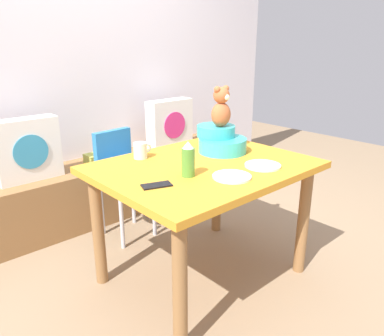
{
  "coord_description": "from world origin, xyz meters",
  "views": [
    {
      "loc": [
        -1.41,
        -1.47,
        1.41
      ],
      "look_at": [
        0.0,
        0.1,
        0.69
      ],
      "focal_mm": 35.28,
      "sensor_mm": 36.0,
      "label": 1
    }
  ],
  "objects_px": {
    "pillow_floral_right": "(170,124)",
    "book_stack": "(98,158)",
    "teddy_bear": "(221,108)",
    "dinner_plate_far": "(263,166)",
    "pillow_floral_left": "(27,150)",
    "cell_phone": "(157,185)",
    "dining_table": "(204,182)",
    "highchair": "(124,169)",
    "coffee_mug": "(141,150)",
    "infant_seat_teal": "(220,140)",
    "ketchup_bottle": "(188,160)",
    "dinner_plate_near": "(232,177)"
  },
  "relations": [
    {
      "from": "teddy_bear",
      "to": "coffee_mug",
      "type": "xyz_separation_m",
      "value": [
        -0.45,
        0.22,
        -0.23
      ]
    },
    {
      "from": "pillow_floral_left",
      "to": "dining_table",
      "type": "relative_size",
      "value": 0.37
    },
    {
      "from": "teddy_bear",
      "to": "ketchup_bottle",
      "type": "bearing_deg",
      "value": -155.46
    },
    {
      "from": "dinner_plate_far",
      "to": "teddy_bear",
      "type": "bearing_deg",
      "value": 83.4
    },
    {
      "from": "pillow_floral_left",
      "to": "dining_table",
      "type": "distance_m",
      "value": 1.32
    },
    {
      "from": "dining_table",
      "to": "dinner_plate_near",
      "type": "xyz_separation_m",
      "value": [
        -0.05,
        -0.26,
        0.11
      ]
    },
    {
      "from": "pillow_floral_right",
      "to": "book_stack",
      "type": "bearing_deg",
      "value": 178.36
    },
    {
      "from": "dinner_plate_far",
      "to": "pillow_floral_right",
      "type": "bearing_deg",
      "value": 70.94
    },
    {
      "from": "dining_table",
      "to": "coffee_mug",
      "type": "bearing_deg",
      "value": 121.24
    },
    {
      "from": "pillow_floral_right",
      "to": "cell_phone",
      "type": "relative_size",
      "value": 3.06
    },
    {
      "from": "book_stack",
      "to": "ketchup_bottle",
      "type": "xyz_separation_m",
      "value": [
        -0.18,
        -1.3,
        0.33
      ]
    },
    {
      "from": "pillow_floral_right",
      "to": "ketchup_bottle",
      "type": "relative_size",
      "value": 2.38
    },
    {
      "from": "ketchup_bottle",
      "to": "dinner_plate_near",
      "type": "distance_m",
      "value": 0.24
    },
    {
      "from": "book_stack",
      "to": "infant_seat_teal",
      "type": "height_order",
      "value": "infant_seat_teal"
    },
    {
      "from": "dining_table",
      "to": "highchair",
      "type": "bearing_deg",
      "value": 93.8
    },
    {
      "from": "coffee_mug",
      "to": "infant_seat_teal",
      "type": "bearing_deg",
      "value": -25.44
    },
    {
      "from": "highchair",
      "to": "dinner_plate_far",
      "type": "height_order",
      "value": "highchair"
    },
    {
      "from": "pillow_floral_right",
      "to": "cell_phone",
      "type": "height_order",
      "value": "pillow_floral_right"
    },
    {
      "from": "pillow_floral_left",
      "to": "coffee_mug",
      "type": "xyz_separation_m",
      "value": [
        0.37,
        -0.86,
        0.11
      ]
    },
    {
      "from": "coffee_mug",
      "to": "cell_phone",
      "type": "relative_size",
      "value": 0.83
    },
    {
      "from": "ketchup_bottle",
      "to": "dinner_plate_far",
      "type": "relative_size",
      "value": 0.92
    },
    {
      "from": "pillow_floral_right",
      "to": "infant_seat_teal",
      "type": "height_order",
      "value": "same"
    },
    {
      "from": "book_stack",
      "to": "dinner_plate_far",
      "type": "relative_size",
      "value": 1.0
    },
    {
      "from": "pillow_floral_left",
      "to": "dinner_plate_near",
      "type": "bearing_deg",
      "value": -70.23
    },
    {
      "from": "highchair",
      "to": "cell_phone",
      "type": "height_order",
      "value": "highchair"
    },
    {
      "from": "cell_phone",
      "to": "pillow_floral_left",
      "type": "bearing_deg",
      "value": 26.42
    },
    {
      "from": "dinner_plate_near",
      "to": "infant_seat_teal",
      "type": "bearing_deg",
      "value": 51.08
    },
    {
      "from": "pillow_floral_right",
      "to": "cell_phone",
      "type": "distance_m",
      "value": 1.71
    },
    {
      "from": "pillow_floral_right",
      "to": "pillow_floral_left",
      "type": "bearing_deg",
      "value": 180.0
    },
    {
      "from": "dining_table",
      "to": "infant_seat_teal",
      "type": "xyz_separation_m",
      "value": [
        0.25,
        0.12,
        0.18
      ]
    },
    {
      "from": "infant_seat_teal",
      "to": "ketchup_bottle",
      "type": "bearing_deg",
      "value": -155.4
    },
    {
      "from": "pillow_floral_right",
      "to": "highchair",
      "type": "bearing_deg",
      "value": -151.36
    },
    {
      "from": "dining_table",
      "to": "infant_seat_teal",
      "type": "bearing_deg",
      "value": 24.52
    },
    {
      "from": "ketchup_bottle",
      "to": "pillow_floral_left",
      "type": "bearing_deg",
      "value": 106.12
    },
    {
      "from": "book_stack",
      "to": "infant_seat_teal",
      "type": "bearing_deg",
      "value": -75.87
    },
    {
      "from": "ketchup_bottle",
      "to": "dinner_plate_near",
      "type": "relative_size",
      "value": 0.92
    },
    {
      "from": "dinner_plate_near",
      "to": "pillow_floral_right",
      "type": "bearing_deg",
      "value": 62.36
    },
    {
      "from": "book_stack",
      "to": "cell_phone",
      "type": "xyz_separation_m",
      "value": [
        -0.39,
        -1.31,
        0.24
      ]
    },
    {
      "from": "pillow_floral_right",
      "to": "dining_table",
      "type": "xyz_separation_m",
      "value": [
        -0.71,
        -1.19,
        -0.05
      ]
    },
    {
      "from": "highchair",
      "to": "infant_seat_teal",
      "type": "distance_m",
      "value": 0.78
    },
    {
      "from": "cell_phone",
      "to": "coffee_mug",
      "type": "bearing_deg",
      "value": -6.55
    },
    {
      "from": "ketchup_bottle",
      "to": "coffee_mug",
      "type": "distance_m",
      "value": 0.43
    },
    {
      "from": "pillow_floral_right",
      "to": "dinner_plate_near",
      "type": "bearing_deg",
      "value": -117.64
    },
    {
      "from": "dining_table",
      "to": "ketchup_bottle",
      "type": "bearing_deg",
      "value": -155.31
    },
    {
      "from": "pillow_floral_left",
      "to": "cell_phone",
      "type": "distance_m",
      "value": 1.3
    },
    {
      "from": "teddy_bear",
      "to": "pillow_floral_left",
      "type": "bearing_deg",
      "value": 127.47
    },
    {
      "from": "teddy_bear",
      "to": "dinner_plate_far",
      "type": "distance_m",
      "value": 0.46
    },
    {
      "from": "infant_seat_teal",
      "to": "teddy_bear",
      "type": "bearing_deg",
      "value": -90.0
    },
    {
      "from": "dining_table",
      "to": "cell_phone",
      "type": "height_order",
      "value": "cell_phone"
    },
    {
      "from": "ketchup_bottle",
      "to": "highchair",
      "type": "bearing_deg",
      "value": 80.25
    }
  ]
}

